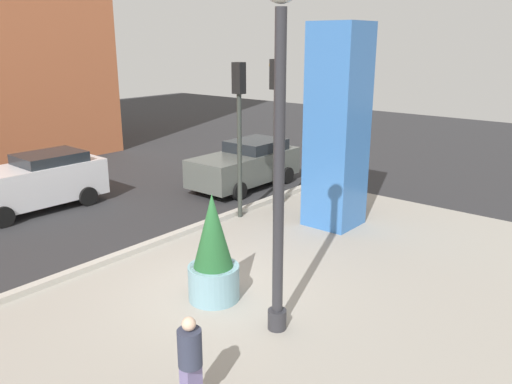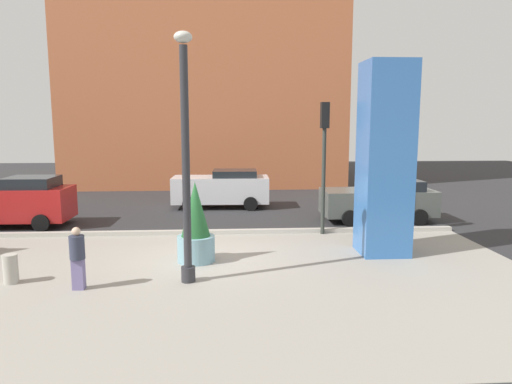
{
  "view_description": "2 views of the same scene",
  "coord_description": "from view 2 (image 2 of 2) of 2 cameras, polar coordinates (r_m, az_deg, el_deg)",
  "views": [
    {
      "loc": [
        -7.35,
        -7.26,
        5.33
      ],
      "look_at": [
        1.94,
        0.46,
        1.76
      ],
      "focal_mm": 36.2,
      "sensor_mm": 36.0,
      "label": 1
    },
    {
      "loc": [
        0.65,
        -13.54,
        4.04
      ],
      "look_at": [
        1.55,
        0.83,
        1.88
      ],
      "focal_mm": 32.91,
      "sensor_mm": 36.0,
      "label": 2
    }
  ],
  "objects": [
    {
      "name": "curb_strip",
      "position": [
        17.13,
        -5.69,
        -4.87
      ],
      "size": [
        18.0,
        0.24,
        0.16
      ],
      "primitive_type": "cube",
      "color": "#B7B2A8",
      "rests_on": "ground_plane"
    },
    {
      "name": "concrete_bollard",
      "position": [
        13.44,
        -27.67,
        -8.29
      ],
      "size": [
        0.36,
        0.36,
        0.75
      ],
      "primitive_type": "cylinder",
      "color": "#B2ADA3",
      "rests_on": "ground_plane"
    },
    {
      "name": "plaza_pavement",
      "position": [
        12.24,
        -6.55,
        -10.8
      ],
      "size": [
        18.0,
        10.0,
        0.02
      ],
      "primitive_type": "cube",
      "color": "#9E998E",
      "rests_on": "ground_plane"
    },
    {
      "name": "traffic_light_corner",
      "position": [
        16.82,
        8.28,
        5.46
      ],
      "size": [
        0.28,
        0.42,
        4.72
      ],
      "color": "#333833",
      "rests_on": "ground_plane"
    },
    {
      "name": "lamp_post",
      "position": [
        11.65,
        -8.53,
        3.32
      ],
      "size": [
        0.44,
        0.44,
        6.16
      ],
      "color": "#2D2D33",
      "rests_on": "ground_plane"
    },
    {
      "name": "car_intersection",
      "position": [
        20.38,
        -26.88,
        -1.05
      ],
      "size": [
        4.04,
        2.11,
        1.94
      ],
      "color": "red",
      "rests_on": "ground_plane"
    },
    {
      "name": "car_curb_west",
      "position": [
        22.27,
        -4.16,
        0.47
      ],
      "size": [
        4.55,
        2.09,
        1.79
      ],
      "color": "silver",
      "rests_on": "ground_plane"
    },
    {
      "name": "art_pillar_blue",
      "position": [
        14.7,
        15.39,
        3.82
      ],
      "size": [
        1.42,
        1.42,
        5.82
      ],
      "primitive_type": "cube",
      "color": "#3870BC",
      "rests_on": "ground_plane"
    },
    {
      "name": "traffic_light_far_side",
      "position": [
        16.7,
        12.72,
        5.52
      ],
      "size": [
        0.28,
        0.42,
        4.78
      ],
      "color": "#333833",
      "rests_on": "ground_plane"
    },
    {
      "name": "potted_plant_by_pillar",
      "position": [
        13.69,
        -7.34,
        -4.25
      ],
      "size": [
        1.09,
        1.09,
        2.35
      ],
      "color": "#7AA8B7",
      "rests_on": "ground_plane"
    },
    {
      "name": "car_passing_lane",
      "position": [
        19.88,
        14.8,
        -0.96
      ],
      "size": [
        4.52,
        2.11,
        1.69
      ],
      "color": "#565B56",
      "rests_on": "ground_plane"
    },
    {
      "name": "highrise_across_street",
      "position": [
        33.75,
        -6.1,
        20.8
      ],
      "size": [
        17.23,
        10.55,
        22.46
      ],
      "primitive_type": "cube",
      "color": "#C66B42",
      "rests_on": "ground_plane"
    },
    {
      "name": "pedestrian_on_sidewalk",
      "position": [
        12.16,
        -20.89,
        -7.22
      ],
      "size": [
        0.38,
        0.38,
        1.55
      ],
      "color": "slate",
      "rests_on": "ground_plane"
    },
    {
      "name": "ground_plane",
      "position": [
        18.01,
        -5.59,
        -4.47
      ],
      "size": [
        60.0,
        60.0,
        0.0
      ],
      "primitive_type": "plane",
      "color": "#2D2D30"
    }
  ]
}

